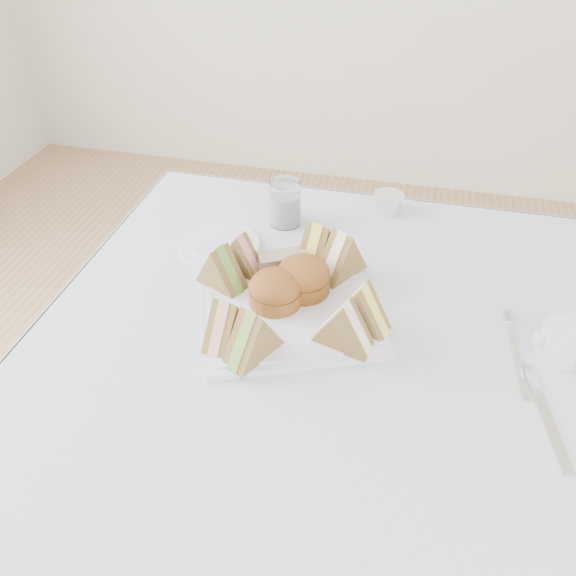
% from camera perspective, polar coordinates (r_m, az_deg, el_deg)
% --- Properties ---
extents(floor, '(4.00, 4.00, 0.00)m').
position_cam_1_polar(floor, '(1.59, 2.49, -24.56)').
color(floor, '#9E7751').
rests_on(floor, ground).
extents(table, '(0.90, 0.90, 0.74)m').
position_cam_1_polar(table, '(1.27, 2.97, -17.11)').
color(table, brown).
rests_on(table, floor).
extents(tablecloth, '(1.02, 1.02, 0.01)m').
position_cam_1_polar(tablecloth, '(0.99, 3.67, -4.91)').
color(tablecloth, white).
rests_on(tablecloth, table).
extents(serving_plate, '(0.41, 0.41, 0.01)m').
position_cam_1_polar(serving_plate, '(1.03, -0.00, -1.91)').
color(serving_plate, white).
rests_on(serving_plate, tablecloth).
extents(sandwich_fl_a, '(0.07, 0.11, 0.09)m').
position_cam_1_polar(sandwich_fl_a, '(0.93, -6.27, -3.30)').
color(sandwich_fl_a, olive).
rests_on(sandwich_fl_a, serving_plate).
extents(sandwich_fl_b, '(0.09, 0.11, 0.09)m').
position_cam_1_polar(sandwich_fl_b, '(0.90, -3.61, -4.60)').
color(sandwich_fl_b, olive).
rests_on(sandwich_fl_b, serving_plate).
extents(sandwich_fr_a, '(0.11, 0.07, 0.09)m').
position_cam_1_polar(sandwich_fr_a, '(0.96, 7.47, -1.80)').
color(sandwich_fr_a, olive).
rests_on(sandwich_fr_a, serving_plate).
extents(sandwich_fr_b, '(0.11, 0.07, 0.09)m').
position_cam_1_polar(sandwich_fr_b, '(0.92, 5.73, -3.65)').
color(sandwich_fr_b, olive).
rests_on(sandwich_fr_b, serving_plate).
extents(sandwich_bl_a, '(0.11, 0.09, 0.09)m').
position_cam_1_polar(sandwich_bl_a, '(1.05, -6.84, 2.20)').
color(sandwich_bl_a, olive).
rests_on(sandwich_bl_a, serving_plate).
extents(sandwich_bl_b, '(0.10, 0.07, 0.08)m').
position_cam_1_polar(sandwich_bl_b, '(1.08, -4.88, 3.52)').
color(sandwich_bl_b, olive).
rests_on(sandwich_bl_b, serving_plate).
extents(sandwich_br_a, '(0.10, 0.12, 0.10)m').
position_cam_1_polar(sandwich_br_a, '(1.07, 5.45, 3.50)').
color(sandwich_br_a, olive).
rests_on(sandwich_br_a, serving_plate).
extents(sandwich_br_b, '(0.07, 0.11, 0.09)m').
position_cam_1_polar(sandwich_br_b, '(1.10, 2.97, 4.45)').
color(sandwich_br_b, olive).
rests_on(sandwich_br_b, serving_plate).
extents(scone_left, '(0.13, 0.13, 0.06)m').
position_cam_1_polar(scone_left, '(1.01, -1.31, -0.18)').
color(scone_left, brown).
rests_on(scone_left, serving_plate).
extents(scone_right, '(0.14, 0.14, 0.07)m').
position_cam_1_polar(scone_right, '(1.03, 1.55, 1.15)').
color(scone_right, brown).
rests_on(scone_right, serving_plate).
extents(pastry_slice, '(0.10, 0.08, 0.04)m').
position_cam_1_polar(pastry_slice, '(1.08, -0.48, 2.51)').
color(pastry_slice, tan).
rests_on(pastry_slice, serving_plate).
extents(side_plate, '(0.20, 0.20, 0.01)m').
position_cam_1_polar(side_plate, '(1.20, -6.95, 4.31)').
color(side_plate, white).
rests_on(side_plate, tablecloth).
extents(water_glass, '(0.08, 0.08, 0.10)m').
position_cam_1_polar(water_glass, '(1.24, -0.30, 8.64)').
color(water_glass, white).
rests_on(water_glass, tablecloth).
extents(tea_strainer, '(0.09, 0.09, 0.04)m').
position_cam_1_polar(tea_strainer, '(1.32, 10.13, 8.42)').
color(tea_strainer, white).
rests_on(tea_strainer, tablecloth).
extents(knife, '(0.05, 0.21, 0.00)m').
position_cam_1_polar(knife, '(0.95, 24.68, -11.60)').
color(knife, white).
rests_on(knife, tablecloth).
extents(fork, '(0.03, 0.18, 0.00)m').
position_cam_1_polar(fork, '(1.01, 22.23, -6.72)').
color(fork, white).
rests_on(fork, tablecloth).
extents(creamer_jug, '(0.09, 0.09, 0.06)m').
position_cam_1_polar(creamer_jug, '(1.03, 25.94, -5.04)').
color(creamer_jug, white).
rests_on(creamer_jug, tablecloth).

